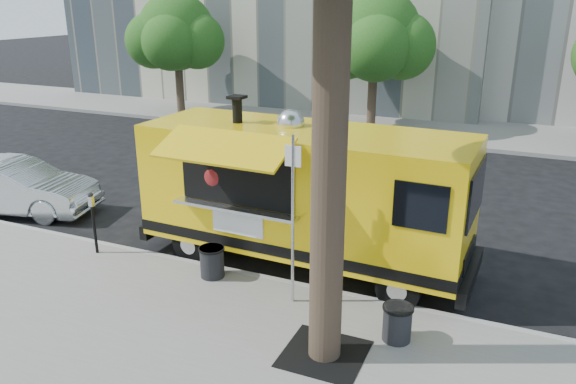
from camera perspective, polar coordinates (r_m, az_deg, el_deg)
name	(u,v)px	position (r m, az deg, el deg)	size (l,w,h in m)	color
ground	(254,258)	(11.98, -3.49, -6.70)	(120.00, 120.00, 0.00)	black
sidewalk	(133,361)	(9.06, -15.44, -16.21)	(60.00, 6.00, 0.15)	gray
curb	(233,273)	(11.22, -5.66, -8.24)	(60.00, 0.14, 0.16)	#999993
far_sidewalk	(399,127)	(24.17, 11.18, 6.48)	(60.00, 5.00, 0.15)	gray
tree_well	(324,354)	(8.79, 3.71, -16.08)	(1.20, 1.20, 0.02)	black
far_tree_a	(176,32)	(26.55, -11.27, 15.66)	(3.42, 3.42, 5.36)	#33261C
far_tree_b	(375,35)	(23.11, 8.83, 15.48)	(3.60, 3.60, 5.50)	#33261C
sign_post	(293,211)	(9.35, 0.49, -1.96)	(0.28, 0.06, 3.00)	silver
parking_meter	(93,216)	(12.21, -19.21, -2.28)	(0.11, 0.11, 1.33)	black
food_truck	(302,192)	(11.13, 1.45, 0.03)	(6.86, 3.25, 3.35)	yellow
sedan	(15,187)	(15.80, -25.99, 0.45)	(1.44, 4.12, 1.36)	silver
trash_bin_left	(212,261)	(10.86, -7.72, -6.96)	(0.50, 0.50, 0.60)	black
trash_bin_right	(397,322)	(9.08, 11.04, -12.83)	(0.48, 0.48, 0.58)	black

